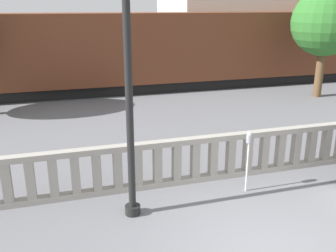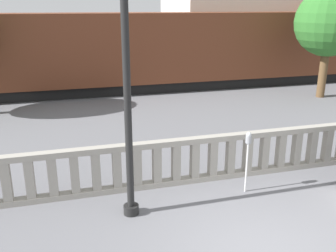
{
  "view_description": "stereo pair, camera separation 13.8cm",
  "coord_description": "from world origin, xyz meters",
  "px_view_note": "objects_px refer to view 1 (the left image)",
  "views": [
    {
      "loc": [
        -3.4,
        -4.87,
        4.31
      ],
      "look_at": [
        -0.66,
        4.26,
        1.22
      ],
      "focal_mm": 40.0,
      "sensor_mm": 36.0,
      "label": 1
    },
    {
      "loc": [
        -3.27,
        -4.91,
        4.31
      ],
      "look_at": [
        -0.66,
        4.26,
        1.22
      ],
      "focal_mm": 40.0,
      "sensor_mm": 36.0,
      "label": 2
    }
  ],
  "objects_px": {
    "tree_left": "(326,22)",
    "parking_meter": "(249,146)",
    "train_far": "(98,37)",
    "train_near": "(153,50)",
    "lamppost": "(127,27)"
  },
  "relations": [
    {
      "from": "parking_meter",
      "to": "train_far",
      "type": "bearing_deg",
      "value": 91.55
    },
    {
      "from": "lamppost",
      "to": "tree_left",
      "type": "bearing_deg",
      "value": 36.71
    },
    {
      "from": "lamppost",
      "to": "train_near",
      "type": "height_order",
      "value": "lamppost"
    },
    {
      "from": "parking_meter",
      "to": "tree_left",
      "type": "distance_m",
      "value": 11.56
    },
    {
      "from": "lamppost",
      "to": "train_far",
      "type": "distance_m",
      "value": 24.93
    },
    {
      "from": "parking_meter",
      "to": "train_far",
      "type": "distance_m",
      "value": 24.5
    },
    {
      "from": "train_near",
      "to": "tree_left",
      "type": "bearing_deg",
      "value": -28.45
    },
    {
      "from": "parking_meter",
      "to": "train_far",
      "type": "xyz_separation_m",
      "value": [
        -0.66,
        24.49,
        0.61
      ]
    },
    {
      "from": "tree_left",
      "to": "parking_meter",
      "type": "bearing_deg",
      "value": -135.67
    },
    {
      "from": "lamppost",
      "to": "train_far",
      "type": "relative_size",
      "value": 0.38
    },
    {
      "from": "train_far",
      "to": "tree_left",
      "type": "xyz_separation_m",
      "value": [
        8.76,
        -16.58,
        1.76
      ]
    },
    {
      "from": "lamppost",
      "to": "tree_left",
      "type": "relative_size",
      "value": 1.36
    },
    {
      "from": "train_near",
      "to": "train_far",
      "type": "height_order",
      "value": "train_near"
    },
    {
      "from": "train_near",
      "to": "train_far",
      "type": "bearing_deg",
      "value": 96.53
    },
    {
      "from": "lamppost",
      "to": "parking_meter",
      "type": "bearing_deg",
      "value": 5.01
    }
  ]
}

